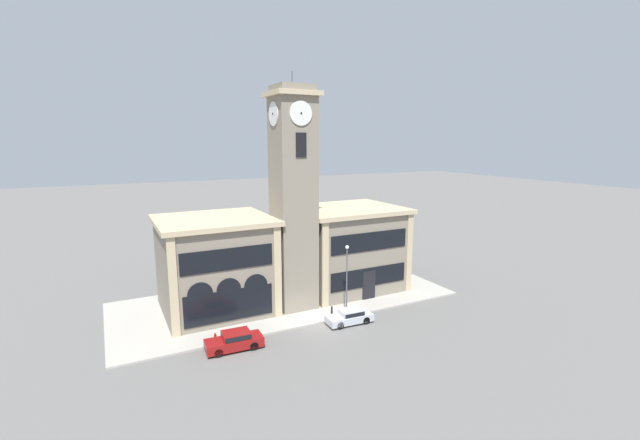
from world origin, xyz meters
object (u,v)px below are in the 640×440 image
at_px(parked_car_near, 235,340).
at_px(bollard, 332,312).
at_px(street_lamp, 347,270).
at_px(fire_hydrant, 215,338).
at_px(parked_car_mid, 350,316).

relative_size(parked_car_near, bollard, 4.35).
distance_m(street_lamp, bollard, 4.13).
bearing_deg(fire_hydrant, street_lamp, 1.31).
height_order(street_lamp, fire_hydrant, street_lamp).
distance_m(parked_car_mid, fire_hydrant, 12.05).
height_order(parked_car_mid, fire_hydrant, parked_car_mid).
bearing_deg(bollard, parked_car_mid, -61.45).
height_order(bollard, fire_hydrant, bollard).
relative_size(bollard, fire_hydrant, 1.22).
relative_size(parked_car_mid, fire_hydrant, 5.00).
xyz_separation_m(parked_car_mid, street_lamp, (0.68, 1.77, 3.78)).
height_order(parked_car_near, bollard, parked_car_near).
distance_m(street_lamp, fire_hydrant, 13.22).
relative_size(parked_car_mid, bollard, 4.09).
relative_size(parked_car_near, street_lamp, 0.69).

